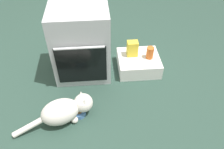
{
  "coord_description": "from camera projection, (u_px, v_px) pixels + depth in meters",
  "views": [
    {
      "loc": [
        0.16,
        -1.51,
        1.75
      ],
      "look_at": [
        0.3,
        0.08,
        0.25
      ],
      "focal_mm": 35.54,
      "sensor_mm": 36.0,
      "label": 1
    }
  ],
  "objects": [
    {
      "name": "oven",
      "position": [
        81.0,
        43.0,
        2.34
      ],
      "size": [
        0.59,
        0.56,
        0.79
      ],
      "color": "#B7BABF",
      "rests_on": "ground"
    },
    {
      "name": "snack_bag",
      "position": [
        132.0,
        49.0,
        2.49
      ],
      "size": [
        0.12,
        0.09,
        0.18
      ],
      "primitive_type": "cube",
      "color": "yellow",
      "rests_on": "pantry_cabinet"
    },
    {
      "name": "pantry_cabinet",
      "position": [
        138.0,
        63.0,
        2.58
      ],
      "size": [
        0.47,
        0.42,
        0.17
      ],
      "primitive_type": "cube",
      "color": "white",
      "rests_on": "ground"
    },
    {
      "name": "sauce_jar",
      "position": [
        150.0,
        53.0,
        2.47
      ],
      "size": [
        0.08,
        0.08,
        0.14
      ],
      "primitive_type": "cylinder",
      "color": "#D16023",
      "rests_on": "pantry_cabinet"
    },
    {
      "name": "cat",
      "position": [
        65.0,
        110.0,
        2.02
      ],
      "size": [
        0.72,
        0.34,
        0.26
      ],
      "rotation": [
        0.0,
        0.0,
        0.34
      ],
      "color": "silver",
      "rests_on": "ground"
    },
    {
      "name": "food_bowl",
      "position": [
        79.0,
        112.0,
        2.12
      ],
      "size": [
        0.13,
        0.13,
        0.08
      ],
      "color": "#4C7AB7",
      "rests_on": "ground"
    },
    {
      "name": "ground",
      "position": [
        84.0,
        99.0,
        2.28
      ],
      "size": [
        8.0,
        8.0,
        0.0
      ],
      "primitive_type": "plane",
      "color": "#284238"
    }
  ]
}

